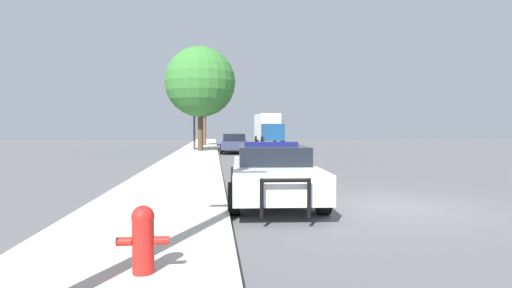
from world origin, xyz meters
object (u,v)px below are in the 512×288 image
at_px(traffic_light, 209,100).
at_px(car_background_midblock, 234,143).
at_px(police_car, 272,171).
at_px(tree_sidewalk_mid, 200,82).
at_px(fire_hydrant, 143,237).
at_px(tree_sidewalk_far, 204,93).
at_px(box_truck, 268,128).

xyz_separation_m(traffic_light, car_background_midblock, (1.81, -2.49, -3.24)).
bearing_deg(police_car, tree_sidewalk_mid, -79.71).
xyz_separation_m(fire_hydrant, tree_sidewalk_far, (-0.11, 35.04, 4.71)).
xyz_separation_m(box_truck, tree_sidewalk_mid, (-7.17, -15.91, 3.32)).
bearing_deg(police_car, car_background_midblock, -86.70).
bearing_deg(tree_sidewalk_mid, traffic_light, 68.41).
bearing_deg(car_background_midblock, fire_hydrant, -92.33).
bearing_deg(tree_sidewalk_mid, fire_hydrant, -89.58).
bearing_deg(tree_sidewalk_far, traffic_light, -86.44).
xyz_separation_m(car_background_midblock, tree_sidewalk_far, (-2.35, 11.13, 4.50)).
distance_m(fire_hydrant, tree_sidewalk_mid, 25.28).
bearing_deg(car_background_midblock, police_car, -87.13).
bearing_deg(police_car, box_truck, -94.20).
relative_size(tree_sidewalk_far, tree_sidewalk_mid, 0.92).
xyz_separation_m(police_car, box_truck, (4.80, 35.69, 1.09)).
distance_m(fire_hydrant, tree_sidewalk_far, 35.35).
distance_m(car_background_midblock, tree_sidewalk_mid, 5.11).
xyz_separation_m(tree_sidewalk_far, tree_sidewalk_mid, (-0.07, -10.18, -0.11)).
distance_m(police_car, traffic_light, 21.64).
height_order(tree_sidewalk_far, tree_sidewalk_mid, tree_sidewalk_mid).
relative_size(car_background_midblock, tree_sidewalk_mid, 0.63).
height_order(fire_hydrant, traffic_light, traffic_light).
relative_size(fire_hydrant, tree_sidewalk_far, 0.11).
bearing_deg(fire_hydrant, traffic_light, 89.07).
xyz_separation_m(traffic_light, tree_sidewalk_far, (-0.54, 8.64, 1.26)).
relative_size(box_truck, tree_sidewalk_far, 0.97).
height_order(fire_hydrant, box_truck, box_truck).
height_order(car_background_midblock, tree_sidewalk_far, tree_sidewalk_far).
distance_m(fire_hydrant, car_background_midblock, 24.01).
bearing_deg(tree_sidewalk_far, police_car, -85.61).
xyz_separation_m(car_background_midblock, box_truck, (4.75, 16.86, 1.07)).
distance_m(traffic_light, tree_sidewalk_mid, 2.02).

